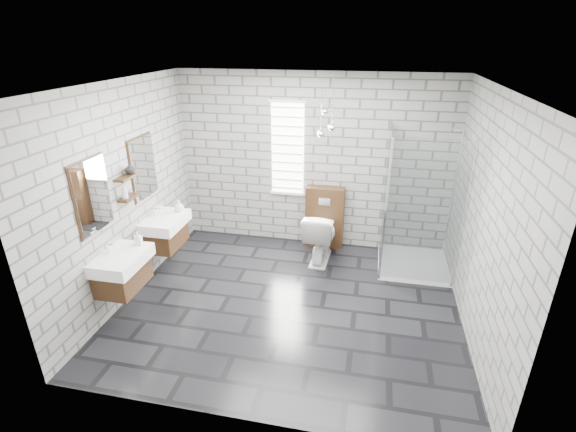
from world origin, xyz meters
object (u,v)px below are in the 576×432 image
(vanity_right, at_px, (163,223))
(toilet, at_px, (320,236))
(vanity_left, at_px, (119,261))
(shower_enclosure, at_px, (410,239))
(cistern_panel, at_px, (325,217))

(vanity_right, relative_size, toilet, 1.98)
(vanity_left, distance_m, shower_enclosure, 3.86)
(vanity_right, distance_m, toilet, 2.29)
(vanity_left, relative_size, vanity_right, 1.00)
(shower_enclosure, bearing_deg, cistern_panel, 158.03)
(vanity_right, bearing_deg, shower_enclosure, 11.95)
(cistern_panel, relative_size, shower_enclosure, 0.49)
(vanity_right, relative_size, shower_enclosure, 0.77)
(shower_enclosure, distance_m, toilet, 1.29)
(shower_enclosure, xyz_separation_m, toilet, (-1.28, 0.04, -0.11))
(vanity_left, xyz_separation_m, shower_enclosure, (3.41, 1.80, -0.25))
(vanity_left, bearing_deg, toilet, 41.00)
(vanity_right, xyz_separation_m, shower_enclosure, (3.41, 0.72, -0.25))
(vanity_right, bearing_deg, cistern_panel, 30.22)
(toilet, bearing_deg, vanity_right, 22.55)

